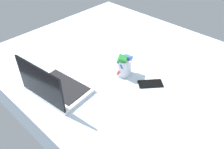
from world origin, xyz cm
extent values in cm
cube|color=silver|center=(0.00, 0.00, 9.00)|extent=(180.00, 140.00, 18.00)
cube|color=silver|center=(14.63, 47.15, 19.00)|extent=(35.13, 26.18, 2.00)
cube|color=black|center=(14.78, 45.65, 20.20)|extent=(30.55, 19.81, 0.40)
cube|color=black|center=(13.53, 58.09, 30.50)|extent=(32.93, 4.29, 21.00)
cylinder|color=silver|center=(-1.53, 11.08, 23.50)|extent=(9.00, 9.00, 11.00)
cube|color=red|center=(-1.60, 12.74, 21.07)|extent=(7.49, 7.10, 6.08)
cube|color=#268C33|center=(-2.08, 11.13, 22.81)|extent=(7.51, 7.60, 3.22)
cube|color=blue|center=(-1.98, 11.59, 24.55)|extent=(6.28, 5.84, 5.91)
cube|color=blue|center=(-2.04, 12.50, 26.30)|extent=(6.99, 6.82, 5.47)
cube|color=blue|center=(-1.93, 8.83, 28.04)|extent=(5.93, 7.31, 5.99)
cube|color=#268C33|center=(-1.70, 13.34, 29.78)|extent=(7.32, 6.01, 6.30)
cube|color=black|center=(-19.34, 7.79, 18.40)|extent=(14.36, 15.00, 0.80)
camera|label=1|loc=(-73.08, 97.24, 104.98)|focal=36.87mm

